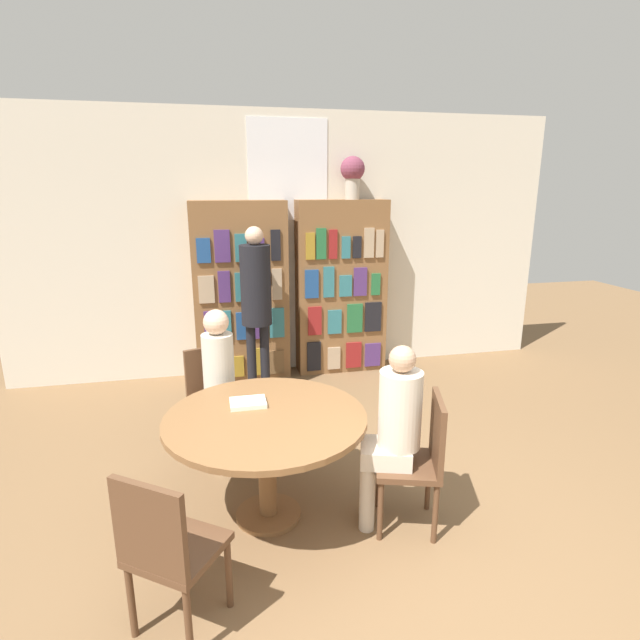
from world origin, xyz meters
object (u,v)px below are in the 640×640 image
Objects in this scene: flower_vase at (353,173)px; chair_far_side at (420,456)px; chair_near_camera at (167,547)px; bookshelf_left at (241,292)px; chair_left_side at (215,396)px; seated_reader_right at (393,426)px; seated_reader_left at (221,379)px; librarian_standing at (256,293)px; bookshelf_right at (341,288)px; reading_table at (266,431)px.

flower_vase reaches higher than chair_far_side.
chair_near_camera is 1.61m from chair_far_side.
chair_left_side is (-0.36, -1.72, -0.50)m from bookshelf_left.
seated_reader_right is (0.74, -2.90, -0.30)m from bookshelf_left.
librarian_standing is at bearing -125.47° from seated_reader_left.
chair_left_side is at bearing -90.00° from seated_reader_left.
librarian_standing is (-1.05, -0.50, 0.09)m from bookshelf_right.
chair_far_side is (-0.26, -2.96, -0.50)m from bookshelf_right.
bookshelf_left is at bearing -120.34° from chair_left_side.
chair_left_side is 1.62m from seated_reader_right.
bookshelf_right is 1.31m from flower_vase.
bookshelf_left and bookshelf_right have the same top height.
chair_far_side is 2.64m from librarian_standing.
seated_reader_left is (0.06, -0.17, 0.21)m from chair_left_side.
chair_near_camera is at bearing 130.14° from seated_reader_right.
librarian_standing is (-0.61, 2.40, 0.39)m from seated_reader_right.
flower_vase is 2.94m from seated_reader_left.
bookshelf_right is 2.24× the size of chair_left_side.
bookshelf_left is 1.63× the size of seated_reader_right.
bookshelf_left is 3.01m from seated_reader_right.
bookshelf_left is 1.60× the size of seated_reader_left.
seated_reader_left is 1.02× the size of seated_reader_right.
bookshelf_right reaches higher than reading_table.
librarian_standing is (-1.17, -0.51, -1.21)m from flower_vase.
bookshelf_left is at bearing -179.77° from flower_vase.
chair_near_camera is 1.00× the size of chair_far_side.
chair_near_camera is (-1.90, -3.47, -1.81)m from flower_vase.
seated_reader_left reaches higher than chair_far_side.
reading_table is at bearing 90.00° from chair_left_side.
bookshelf_right is at bearing 8.79° from seated_reader_right.
chair_far_side is (1.52, 0.51, 0.00)m from chair_near_camera.
seated_reader_right is at bearing 117.04° from seated_reader_left.
librarian_standing reaches higher than chair_near_camera.
flower_vase is at bearing -148.63° from seated_reader_left.
seated_reader_right is at bearing -98.54° from bookshelf_right.
seated_reader_left is (-1.21, 1.06, 0.21)m from chair_far_side.
librarian_standing is (-0.79, 2.45, 0.60)m from chair_far_side.
bookshelf_right is 3.01m from chair_far_side.
bookshelf_left reaches higher than librarian_standing.
flower_vase is 2.99m from chair_left_side.
chair_left_side is (-0.32, 0.94, -0.13)m from reading_table.
seated_reader_left is (-1.59, -1.90, -1.59)m from flower_vase.
flower_vase is at bearing -152.37° from chair_left_side.
chair_far_side is 0.27m from seated_reader_right.
librarian_standing is at bearing 35.11° from chair_far_side.
reading_table is at bearing -116.53° from flower_vase.
chair_near_camera is 1.62m from seated_reader_left.
bookshelf_left reaches higher than chair_near_camera.
flower_vase is 3.37m from seated_reader_right.
bookshelf_right reaches higher than librarian_standing.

